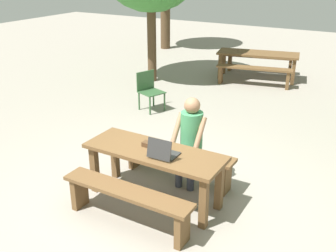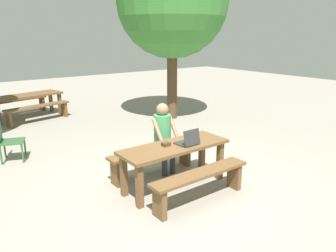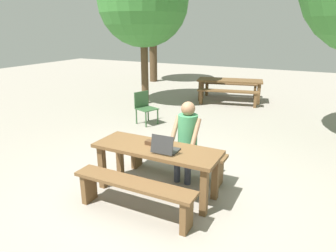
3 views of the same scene
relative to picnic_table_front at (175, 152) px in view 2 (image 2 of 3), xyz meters
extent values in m
plane|color=gray|center=(0.00, 0.00, -0.60)|extent=(30.00, 30.00, 0.00)
cube|color=brown|center=(0.00, 0.00, 0.10)|extent=(1.82, 0.65, 0.05)
cube|color=brown|center=(-0.81, -0.23, -0.26)|extent=(0.09, 0.09, 0.67)
cube|color=brown|center=(0.81, -0.23, -0.26)|extent=(0.09, 0.09, 0.67)
cube|color=brown|center=(-0.81, 0.23, -0.26)|extent=(0.09, 0.09, 0.67)
cube|color=brown|center=(0.81, 0.23, -0.26)|extent=(0.09, 0.09, 0.67)
cube|color=brown|center=(0.00, -0.62, -0.14)|extent=(1.68, 0.30, 0.05)
cube|color=brown|center=(-0.74, -0.62, -0.38)|extent=(0.08, 0.24, 0.43)
cube|color=brown|center=(0.74, -0.62, -0.38)|extent=(0.08, 0.24, 0.43)
cube|color=brown|center=(0.00, 0.62, -0.14)|extent=(1.68, 0.30, 0.05)
cube|color=brown|center=(-0.74, 0.62, -0.38)|extent=(0.08, 0.24, 0.43)
cube|color=brown|center=(0.74, 0.62, -0.38)|extent=(0.08, 0.24, 0.43)
cube|color=#2D2D2D|center=(0.19, -0.04, 0.13)|extent=(0.32, 0.26, 0.02)
cube|color=#2D2D2D|center=(0.19, -0.19, 0.26)|extent=(0.32, 0.07, 0.24)
cube|color=black|center=(0.19, -0.19, 0.26)|extent=(0.29, 0.06, 0.22)
cube|color=#4C331E|center=(-0.13, 0.05, 0.15)|extent=(0.12, 0.10, 0.06)
cylinder|color=#333847|center=(0.12, 0.44, -0.36)|extent=(0.10, 0.10, 0.48)
cylinder|color=#333847|center=(0.30, 0.44, -0.36)|extent=(0.10, 0.10, 0.48)
cube|color=#333847|center=(0.21, 0.53, -0.08)|extent=(0.28, 0.28, 0.12)
cylinder|color=#3F8C59|center=(0.21, 0.62, 0.21)|extent=(0.30, 0.30, 0.51)
cylinder|color=#936B4C|center=(0.04, 0.52, 0.23)|extent=(0.07, 0.32, 0.41)
cylinder|color=#936B4C|center=(0.38, 0.52, 0.23)|extent=(0.07, 0.32, 0.41)
sphere|color=#936B4C|center=(0.21, 0.62, 0.56)|extent=(0.22, 0.22, 0.22)
cube|color=#335933|center=(-1.83, 2.83, -0.21)|extent=(0.57, 0.57, 0.02)
cylinder|color=#335933|center=(-1.72, 2.58, -0.41)|extent=(0.04, 0.04, 0.38)
cylinder|color=#335933|center=(-1.59, 2.94, -0.41)|extent=(0.04, 0.04, 0.38)
cylinder|color=#335933|center=(-2.08, 2.72, -0.41)|extent=(0.04, 0.04, 0.38)
cylinder|color=#335933|center=(-1.94, 3.07, -0.41)|extent=(0.04, 0.04, 0.38)
cube|color=brown|center=(-0.70, 6.24, 0.08)|extent=(2.17, 1.15, 0.05)
cube|color=brown|center=(0.26, 6.17, -0.27)|extent=(0.11, 0.11, 0.65)
cube|color=brown|center=(0.15, 6.70, -0.27)|extent=(0.11, 0.11, 0.65)
cube|color=brown|center=(-0.57, 5.59, -0.15)|extent=(1.88, 0.68, 0.05)
cube|color=brown|center=(-1.38, 5.42, -0.38)|extent=(0.13, 0.25, 0.43)
cube|color=brown|center=(0.24, 5.76, -0.38)|extent=(0.13, 0.25, 0.43)
cube|color=brown|center=(-0.84, 6.89, -0.15)|extent=(1.88, 0.68, 0.05)
cube|color=brown|center=(-0.03, 7.07, -0.38)|extent=(0.13, 0.25, 0.43)
cylinder|color=#4C3823|center=(2.77, 3.65, 0.58)|extent=(0.30, 0.30, 2.36)
sphere|color=#387A33|center=(2.77, 3.65, 2.68)|extent=(3.07, 3.07, 3.07)
camera|label=1|loc=(2.39, -3.78, 2.33)|focal=42.34mm
camera|label=2|loc=(-2.99, -3.80, 1.81)|focal=34.48mm
camera|label=3|loc=(1.94, -3.48, 1.73)|focal=32.55mm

